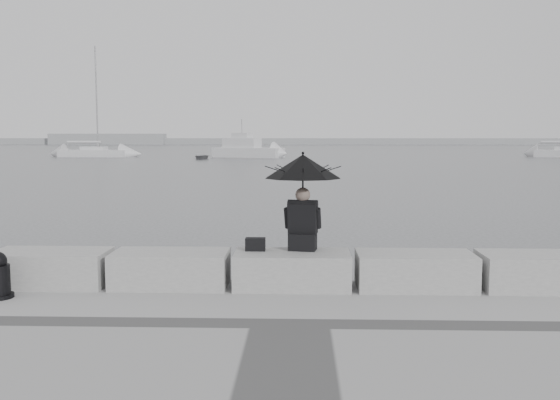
{
  "coord_description": "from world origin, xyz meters",
  "views": [
    {
      "loc": [
        0.11,
        -8.96,
        2.63
      ],
      "look_at": [
        -0.28,
        3.0,
        1.37
      ],
      "focal_mm": 40.0,
      "sensor_mm": 36.0,
      "label": 1
    }
  ],
  "objects_px": {
    "motor_cruiser": "(248,150)",
    "dinghy": "(202,157)",
    "seated_person": "(303,180)",
    "sailboat_left": "(94,152)"
  },
  "relations": [
    {
      "from": "motor_cruiser",
      "to": "dinghy",
      "type": "bearing_deg",
      "value": -109.01
    },
    {
      "from": "seated_person",
      "to": "dinghy",
      "type": "relative_size",
      "value": 0.44
    },
    {
      "from": "seated_person",
      "to": "dinghy",
      "type": "bearing_deg",
      "value": 110.06
    },
    {
      "from": "sailboat_left",
      "to": "dinghy",
      "type": "distance_m",
      "value": 15.11
    },
    {
      "from": "motor_cruiser",
      "to": "sailboat_left",
      "type": "bearing_deg",
      "value": -162.22
    },
    {
      "from": "motor_cruiser",
      "to": "dinghy",
      "type": "distance_m",
      "value": 7.12
    },
    {
      "from": "sailboat_left",
      "to": "motor_cruiser",
      "type": "bearing_deg",
      "value": -0.05
    },
    {
      "from": "seated_person",
      "to": "dinghy",
      "type": "xyz_separation_m",
      "value": [
        -10.57,
        57.37,
        -1.72
      ]
    },
    {
      "from": "seated_person",
      "to": "dinghy",
      "type": "distance_m",
      "value": 58.36
    },
    {
      "from": "sailboat_left",
      "to": "dinghy",
      "type": "bearing_deg",
      "value": -22.14
    }
  ]
}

